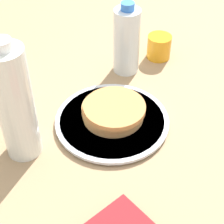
{
  "coord_description": "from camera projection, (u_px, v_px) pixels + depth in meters",
  "views": [
    {
      "loc": [
        -0.57,
        0.18,
        0.57
      ],
      "look_at": [
        -0.01,
        -0.01,
        0.03
      ],
      "focal_mm": 60.0,
      "sensor_mm": 36.0,
      "label": 1
    }
  ],
  "objects": [
    {
      "name": "ground_plane",
      "position": [
        105.0,
        120.0,
        0.83
      ],
      "size": [
        4.0,
        4.0,
        0.0
      ],
      "primitive_type": "plane",
      "color": "#9E7F5B"
    },
    {
      "name": "plate",
      "position": [
        112.0,
        121.0,
        0.82
      ],
      "size": [
        0.25,
        0.25,
        0.01
      ],
      "color": "silver",
      "rests_on": "ground_plane"
    },
    {
      "name": "pancake_stack",
      "position": [
        113.0,
        111.0,
        0.8
      ],
      "size": [
        0.14,
        0.13,
        0.04
      ],
      "color": "tan",
      "rests_on": "plate"
    },
    {
      "name": "juice_glass",
      "position": [
        159.0,
        47.0,
        0.99
      ],
      "size": [
        0.06,
        0.06,
        0.06
      ],
      "color": "orange",
      "rests_on": "ground_plane"
    },
    {
      "name": "water_bottle_near",
      "position": [
        15.0,
        104.0,
        0.68
      ],
      "size": [
        0.07,
        0.07,
        0.26
      ],
      "color": "silver",
      "rests_on": "ground_plane"
    },
    {
      "name": "water_bottle_mid",
      "position": [
        127.0,
        41.0,
        0.91
      ],
      "size": [
        0.06,
        0.06,
        0.18
      ],
      "color": "silver",
      "rests_on": "ground_plane"
    }
  ]
}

